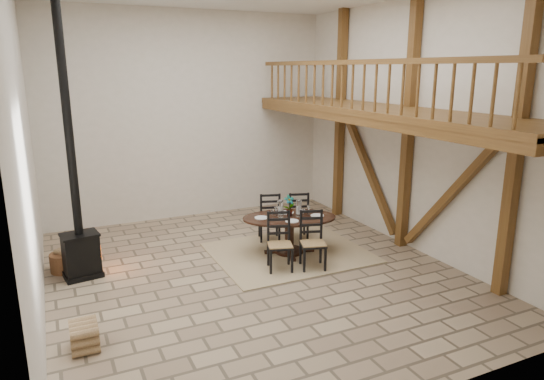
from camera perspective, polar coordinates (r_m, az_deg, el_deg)
name	(u,v)px	position (r m, az deg, el deg)	size (l,w,h in m)	color
ground	(254,272)	(9.03, -2.12, -9.66)	(8.00, 8.00, 0.00)	tan
room_shell	(314,104)	(8.82, 4.94, 10.00)	(7.02, 8.02, 5.01)	silver
rug	(289,253)	(9.91, 2.03, -7.37)	(3.00, 2.50, 0.02)	tan
dining_table	(289,233)	(9.77, 2.05, -5.02)	(2.12, 2.30, 1.20)	black
wood_stove	(77,217)	(9.11, -21.91, -2.91)	(0.70, 0.57, 5.00)	black
log_basket	(65,261)	(9.81, -23.18, -7.70)	(0.52, 0.52, 0.43)	brown
log_stack	(84,336)	(7.18, -21.22, -15.73)	(0.35, 0.49, 0.36)	tan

